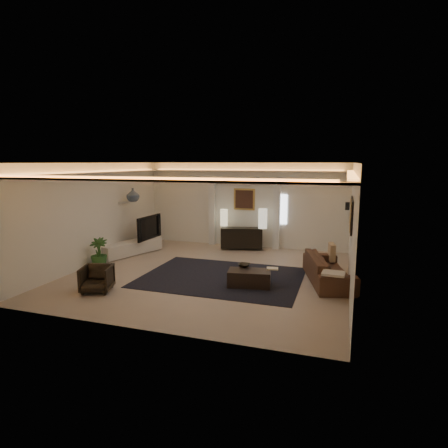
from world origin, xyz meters
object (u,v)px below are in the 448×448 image
(console, at_px, (242,238))
(armchair, at_px, (97,279))
(coffee_table, at_px, (249,278))
(sofa, at_px, (328,269))

(console, relative_size, armchair, 2.08)
(coffee_table, bearing_deg, sofa, 18.02)
(console, relative_size, sofa, 0.61)
(console, distance_m, coffee_table, 3.78)
(armchair, bearing_deg, coffee_table, 5.98)
(coffee_table, xyz_separation_m, armchair, (-3.21, -1.43, 0.10))
(sofa, height_order, coffee_table, sofa)
(sofa, distance_m, armchair, 5.49)
(console, bearing_deg, armchair, -126.03)
(coffee_table, distance_m, armchair, 3.51)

